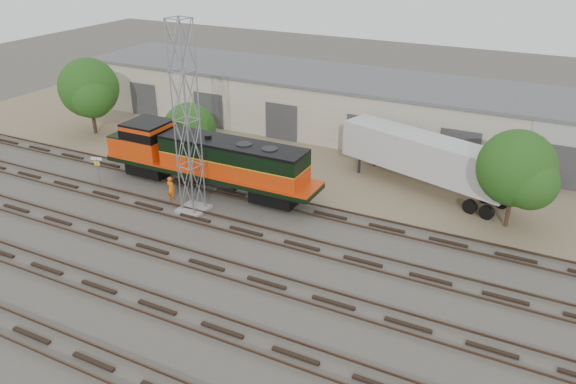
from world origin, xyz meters
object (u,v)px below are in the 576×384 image
at_px(locomotive, 206,159).
at_px(worker, 171,189).
at_px(semi_trailer, 428,158).
at_px(signal_tower, 187,124).

bearing_deg(locomotive, worker, -110.75).
bearing_deg(semi_trailer, locomotive, -135.99).
distance_m(worker, semi_trailer, 18.81).
xyz_separation_m(worker, semi_trailer, (15.79, 10.09, 1.65)).
bearing_deg(worker, locomotive, -107.15).
relative_size(signal_tower, semi_trailer, 0.96).
distance_m(locomotive, semi_trailer, 16.32).
height_order(signal_tower, semi_trailer, signal_tower).
height_order(locomotive, signal_tower, signal_tower).
relative_size(locomotive, signal_tower, 1.34).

